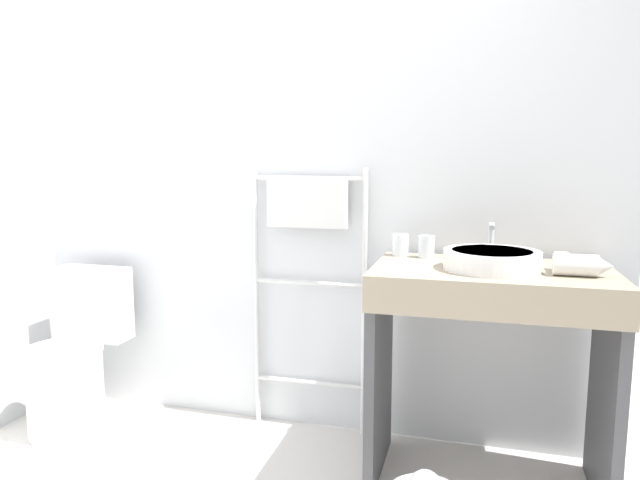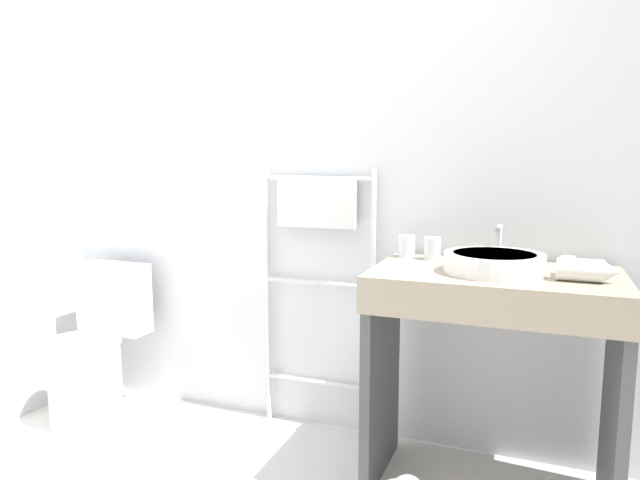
{
  "view_description": "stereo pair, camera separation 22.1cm",
  "coord_description": "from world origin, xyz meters",
  "px_view_note": "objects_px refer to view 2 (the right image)",
  "views": [
    {
      "loc": [
        0.83,
        -1.21,
        1.29
      ],
      "look_at": [
        0.25,
        0.9,
        0.98
      ],
      "focal_mm": 32.0,
      "sensor_mm": 36.0,
      "label": 1
    },
    {
      "loc": [
        1.04,
        -1.14,
        1.29
      ],
      "look_at": [
        0.25,
        0.9,
        0.98
      ],
      "focal_mm": 32.0,
      "sensor_mm": 36.0,
      "label": 2
    }
  ],
  "objects_px": {
    "toilet": "(94,355)",
    "hair_dryer": "(583,270)",
    "towel_radiator": "(317,240)",
    "cup_near_wall": "(407,246)",
    "cup_near_edge": "(432,248)",
    "sink_basin": "(494,262)"
  },
  "relations": [
    {
      "from": "towel_radiator",
      "to": "cup_near_wall",
      "type": "xyz_separation_m",
      "value": [
        0.44,
        -0.07,
        0.0
      ]
    },
    {
      "from": "cup_near_wall",
      "to": "hair_dryer",
      "type": "distance_m",
      "value": 0.72
    },
    {
      "from": "towel_radiator",
      "to": "hair_dryer",
      "type": "bearing_deg",
      "value": -16.52
    },
    {
      "from": "cup_near_edge",
      "to": "sink_basin",
      "type": "bearing_deg",
      "value": -37.48
    },
    {
      "from": "cup_near_wall",
      "to": "towel_radiator",
      "type": "bearing_deg",
      "value": 170.76
    },
    {
      "from": "toilet",
      "to": "towel_radiator",
      "type": "relative_size",
      "value": 0.61
    },
    {
      "from": "sink_basin",
      "to": "hair_dryer",
      "type": "relative_size",
      "value": 1.8
    },
    {
      "from": "cup_near_edge",
      "to": "hair_dryer",
      "type": "bearing_deg",
      "value": -22.84
    },
    {
      "from": "toilet",
      "to": "towel_radiator",
      "type": "height_order",
      "value": "towel_radiator"
    },
    {
      "from": "toilet",
      "to": "cup_near_edge",
      "type": "height_order",
      "value": "cup_near_edge"
    },
    {
      "from": "cup_near_wall",
      "to": "cup_near_edge",
      "type": "distance_m",
      "value": 0.11
    },
    {
      "from": "sink_basin",
      "to": "hair_dryer",
      "type": "xyz_separation_m",
      "value": [
        0.3,
        -0.03,
        0.0
      ]
    },
    {
      "from": "sink_basin",
      "to": "toilet",
      "type": "bearing_deg",
      "value": 179.31
    },
    {
      "from": "cup_near_wall",
      "to": "cup_near_edge",
      "type": "bearing_deg",
      "value": -11.39
    },
    {
      "from": "towel_radiator",
      "to": "sink_basin",
      "type": "xyz_separation_m",
      "value": [
        0.81,
        -0.29,
        -0.0
      ]
    },
    {
      "from": "toilet",
      "to": "cup_near_edge",
      "type": "relative_size",
      "value": 8.24
    },
    {
      "from": "hair_dryer",
      "to": "sink_basin",
      "type": "bearing_deg",
      "value": 173.3
    },
    {
      "from": "towel_radiator",
      "to": "cup_near_edge",
      "type": "xyz_separation_m",
      "value": [
        0.55,
        -0.09,
        0.0
      ]
    },
    {
      "from": "sink_basin",
      "to": "cup_near_edge",
      "type": "bearing_deg",
      "value": 142.52
    },
    {
      "from": "toilet",
      "to": "hair_dryer",
      "type": "relative_size",
      "value": 3.85
    },
    {
      "from": "cup_near_wall",
      "to": "cup_near_edge",
      "type": "xyz_separation_m",
      "value": [
        0.11,
        -0.02,
        -0.0
      ]
    },
    {
      "from": "sink_basin",
      "to": "cup_near_wall",
      "type": "bearing_deg",
      "value": 149.2
    }
  ]
}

